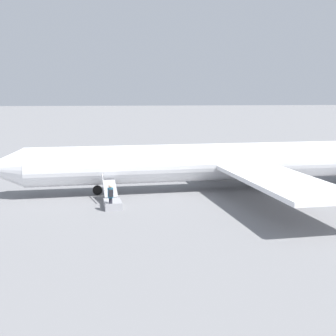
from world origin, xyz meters
TOP-DOWN VIEW (x-y plane):
  - ground_plane at (0.00, 0.00)m, footprint 600.00×600.00m
  - airplane_main at (-1.07, -0.06)m, footprint 36.49×27.87m
  - boarding_stairs at (8.64, 4.43)m, footprint 1.24×4.07m
  - passenger at (8.76, 5.62)m, footprint 0.36×0.55m

SIDE VIEW (x-z plane):
  - ground_plane at x=0.00m, z-range 0.00..0.00m
  - boarding_stairs at x=8.64m, z-range -0.52..1.29m
  - passenger at x=8.76m, z-range 0.13..1.87m
  - airplane_main at x=-1.07m, z-range -1.51..5.99m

